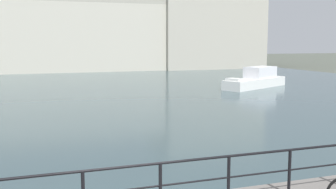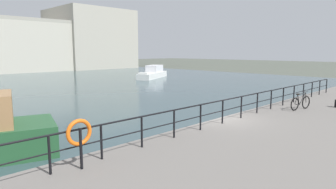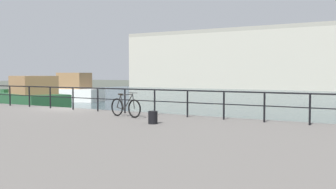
% 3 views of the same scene
% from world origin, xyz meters
% --- Properties ---
extents(ground_plane, '(240.00, 240.00, 0.00)m').
position_xyz_m(ground_plane, '(0.00, 0.00, 0.00)').
color(ground_plane, '#4C5147').
extents(water_basin, '(80.00, 60.00, 0.01)m').
position_xyz_m(water_basin, '(0.00, 30.20, 0.01)').
color(water_basin, '#33474C').
rests_on(water_basin, ground_plane).
extents(moored_white_yacht, '(7.03, 4.42, 2.82)m').
position_xyz_m(moored_white_yacht, '(-15.14, 14.55, 1.06)').
color(moored_white_yacht, white).
rests_on(moored_white_yacht, water_basin).
extents(moored_harbor_tender, '(7.87, 4.89, 2.58)m').
position_xyz_m(moored_harbor_tender, '(-9.75, 5.34, 1.00)').
color(moored_harbor_tender, '#23512D').
rests_on(moored_harbor_tender, water_basin).
extents(quay_railing, '(25.00, 0.07, 1.08)m').
position_xyz_m(quay_railing, '(0.68, -0.75, 1.77)').
color(quay_railing, black).
rests_on(quay_railing, quay_promenade).
extents(parked_bicycle, '(1.75, 0.41, 0.98)m').
position_xyz_m(parked_bicycle, '(4.79, -1.98, 1.43)').
color(parked_bicycle, black).
rests_on(parked_bicycle, quay_promenade).
extents(mooring_bollard, '(0.32, 0.32, 0.44)m').
position_xyz_m(mooring_bollard, '(6.97, -3.24, 1.26)').
color(mooring_bollard, black).
rests_on(mooring_bollard, quay_promenade).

